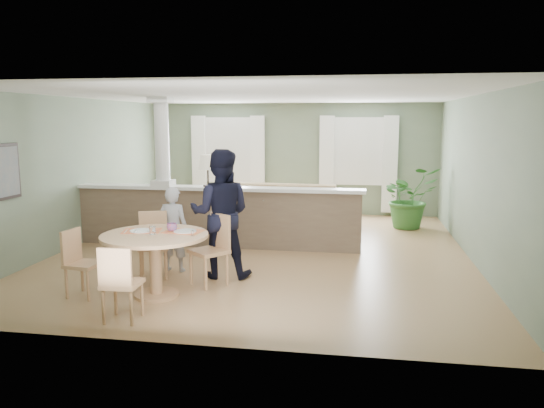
% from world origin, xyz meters
% --- Properties ---
extents(ground, '(8.00, 8.00, 0.00)m').
position_xyz_m(ground, '(0.00, 0.00, 0.00)').
color(ground, tan).
rests_on(ground, ground).
extents(room_shell, '(7.02, 8.02, 2.71)m').
position_xyz_m(room_shell, '(-0.03, 0.63, 1.81)').
color(room_shell, gray).
rests_on(room_shell, ground).
extents(pony_wall, '(5.32, 0.38, 2.70)m').
position_xyz_m(pony_wall, '(-0.99, 0.20, 0.71)').
color(pony_wall, '#77624C').
rests_on(pony_wall, ground).
extents(sofa, '(3.28, 1.42, 0.94)m').
position_xyz_m(sofa, '(-0.11, 1.86, 0.47)').
color(sofa, '#886A4A').
rests_on(sofa, ground).
extents(houseplant, '(1.52, 1.44, 1.32)m').
position_xyz_m(houseplant, '(2.70, 2.54, 0.66)').
color(houseplant, '#306629').
rests_on(houseplant, ground).
extents(dining_table, '(1.38, 1.38, 0.94)m').
position_xyz_m(dining_table, '(-0.96, -2.59, 0.67)').
color(dining_table, tan).
rests_on(dining_table, ground).
extents(chair_far_boy, '(0.55, 0.55, 0.95)m').
position_xyz_m(chair_far_boy, '(-1.35, -1.71, 0.53)').
color(chair_far_boy, tan).
rests_on(chair_far_boy, ground).
extents(chair_far_man, '(0.63, 0.63, 0.99)m').
position_xyz_m(chair_far_man, '(-0.36, -1.95, 0.55)').
color(chair_far_man, tan).
rests_on(chair_far_man, ground).
extents(chair_near, '(0.42, 0.42, 0.90)m').
position_xyz_m(chair_near, '(-1.02, -3.54, 0.50)').
color(chair_near, tan).
rests_on(chair_near, ground).
extents(chair_side, '(0.45, 0.45, 0.89)m').
position_xyz_m(chair_side, '(-1.96, -2.74, 0.49)').
color(chair_side, tan).
rests_on(chair_side, ground).
extents(child_person, '(0.49, 0.34, 1.30)m').
position_xyz_m(child_person, '(-1.14, -1.42, 0.65)').
color(child_person, '#A2A2A7').
rests_on(child_person, ground).
extents(man_person, '(0.98, 0.80, 1.88)m').
position_xyz_m(man_person, '(-0.35, -1.57, 0.94)').
color(man_person, black).
rests_on(man_person, ground).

